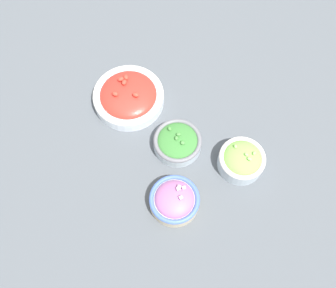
{
  "coord_description": "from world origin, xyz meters",
  "views": [
    {
      "loc": [
        0.39,
        -0.14,
        0.92
      ],
      "look_at": [
        0.0,
        0.0,
        0.03
      ],
      "focal_mm": 40.0,
      "sensor_mm": 36.0,
      "label": 1
    }
  ],
  "objects_px": {
    "bowl_broccoli": "(177,141)",
    "bowl_lettuce": "(242,160)",
    "bowl_red_onion": "(174,200)",
    "bowl_cherry_tomatoes": "(128,96)"
  },
  "relations": [
    {
      "from": "bowl_cherry_tomatoes",
      "to": "bowl_red_onion",
      "type": "bearing_deg",
      "value": 3.61
    },
    {
      "from": "bowl_red_onion",
      "to": "bowl_lettuce",
      "type": "bearing_deg",
      "value": 101.92
    },
    {
      "from": "bowl_broccoli",
      "to": "bowl_lettuce",
      "type": "relative_size",
      "value": 1.07
    },
    {
      "from": "bowl_broccoli",
      "to": "bowl_cherry_tomatoes",
      "type": "xyz_separation_m",
      "value": [
        -0.18,
        -0.08,
        0.0
      ]
    },
    {
      "from": "bowl_red_onion",
      "to": "bowl_cherry_tomatoes",
      "type": "height_order",
      "value": "bowl_cherry_tomatoes"
    },
    {
      "from": "bowl_cherry_tomatoes",
      "to": "bowl_broccoli",
      "type": "bearing_deg",
      "value": 24.93
    },
    {
      "from": "bowl_broccoli",
      "to": "bowl_cherry_tomatoes",
      "type": "height_order",
      "value": "bowl_cherry_tomatoes"
    },
    {
      "from": "bowl_broccoli",
      "to": "bowl_red_onion",
      "type": "bearing_deg",
      "value": -22.35
    },
    {
      "from": "bowl_broccoli",
      "to": "bowl_lettuce",
      "type": "bearing_deg",
      "value": 51.86
    },
    {
      "from": "bowl_red_onion",
      "to": "bowl_cherry_tomatoes",
      "type": "relative_size",
      "value": 0.63
    }
  ]
}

